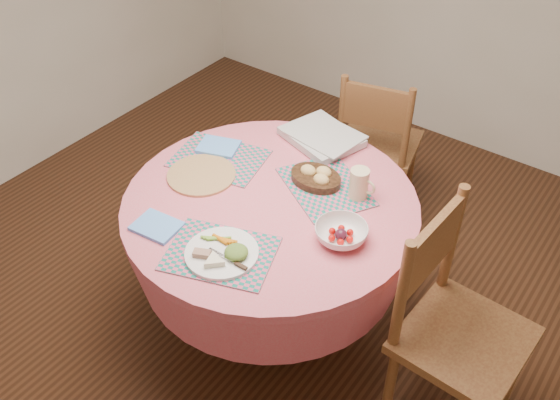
{
  "coord_description": "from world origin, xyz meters",
  "views": [
    {
      "loc": [
        1.21,
        -1.58,
        2.4
      ],
      "look_at": [
        0.05,
        0.0,
        0.78
      ],
      "focal_mm": 40.0,
      "sensor_mm": 36.0,
      "label": 1
    }
  ],
  "objects_px": {
    "dining_table": "(271,235)",
    "chair_right": "(453,324)",
    "chair_back": "(377,142)",
    "latte_mug": "(360,184)",
    "dinner_plate": "(222,253)",
    "bread_bowl": "(316,177)",
    "fruit_bowl": "(341,234)",
    "wicker_trivet": "(201,175)"
  },
  "relations": [
    {
      "from": "dining_table",
      "to": "chair_right",
      "type": "height_order",
      "value": "chair_right"
    },
    {
      "from": "bread_bowl",
      "to": "latte_mug",
      "type": "height_order",
      "value": "latte_mug"
    },
    {
      "from": "dinner_plate",
      "to": "fruit_bowl",
      "type": "relative_size",
      "value": 1.35
    },
    {
      "from": "dinner_plate",
      "to": "chair_back",
      "type": "bearing_deg",
      "value": 93.66
    },
    {
      "from": "chair_back",
      "to": "latte_mug",
      "type": "relative_size",
      "value": 6.87
    },
    {
      "from": "bread_bowl",
      "to": "fruit_bowl",
      "type": "xyz_separation_m",
      "value": [
        0.28,
        -0.24,
        -0.0
      ]
    },
    {
      "from": "chair_back",
      "to": "wicker_trivet",
      "type": "relative_size",
      "value": 3.03
    },
    {
      "from": "dining_table",
      "to": "dinner_plate",
      "type": "height_order",
      "value": "dinner_plate"
    },
    {
      "from": "wicker_trivet",
      "to": "dinner_plate",
      "type": "height_order",
      "value": "dinner_plate"
    },
    {
      "from": "chair_right",
      "to": "wicker_trivet",
      "type": "bearing_deg",
      "value": 96.83
    },
    {
      "from": "bread_bowl",
      "to": "fruit_bowl",
      "type": "height_order",
      "value": "bread_bowl"
    },
    {
      "from": "dining_table",
      "to": "wicker_trivet",
      "type": "relative_size",
      "value": 4.13
    },
    {
      "from": "dining_table",
      "to": "chair_right",
      "type": "distance_m",
      "value": 0.84
    },
    {
      "from": "chair_back",
      "to": "fruit_bowl",
      "type": "relative_size",
      "value": 4.39
    },
    {
      "from": "chair_right",
      "to": "latte_mug",
      "type": "distance_m",
      "value": 0.66
    },
    {
      "from": "wicker_trivet",
      "to": "dinner_plate",
      "type": "relative_size",
      "value": 1.07
    },
    {
      "from": "wicker_trivet",
      "to": "latte_mug",
      "type": "distance_m",
      "value": 0.69
    },
    {
      "from": "chair_back",
      "to": "latte_mug",
      "type": "height_order",
      "value": "chair_back"
    },
    {
      "from": "bread_bowl",
      "to": "latte_mug",
      "type": "distance_m",
      "value": 0.2
    },
    {
      "from": "bread_bowl",
      "to": "latte_mug",
      "type": "xyz_separation_m",
      "value": [
        0.2,
        0.02,
        0.04
      ]
    },
    {
      "from": "chair_right",
      "to": "bread_bowl",
      "type": "bearing_deg",
      "value": 79.71
    },
    {
      "from": "dining_table",
      "to": "dinner_plate",
      "type": "xyz_separation_m",
      "value": [
        0.05,
        -0.37,
        0.22
      ]
    },
    {
      "from": "fruit_bowl",
      "to": "dinner_plate",
      "type": "bearing_deg",
      "value": -131.75
    },
    {
      "from": "wicker_trivet",
      "to": "bread_bowl",
      "type": "xyz_separation_m",
      "value": [
        0.43,
        0.26,
        0.03
      ]
    },
    {
      "from": "wicker_trivet",
      "to": "bread_bowl",
      "type": "height_order",
      "value": "bread_bowl"
    },
    {
      "from": "chair_back",
      "to": "fruit_bowl",
      "type": "xyz_separation_m",
      "value": [
        0.4,
        -1.04,
        0.31
      ]
    },
    {
      "from": "dinner_plate",
      "to": "latte_mug",
      "type": "xyz_separation_m",
      "value": [
        0.23,
        0.61,
        0.05
      ]
    },
    {
      "from": "dining_table",
      "to": "bread_bowl",
      "type": "distance_m",
      "value": 0.32
    },
    {
      "from": "dining_table",
      "to": "wicker_trivet",
      "type": "bearing_deg",
      "value": -173.05
    },
    {
      "from": "chair_back",
      "to": "dinner_plate",
      "type": "relative_size",
      "value": 3.25
    },
    {
      "from": "dinner_plate",
      "to": "bread_bowl",
      "type": "xyz_separation_m",
      "value": [
        0.03,
        0.59,
        0.01
      ]
    },
    {
      "from": "dining_table",
      "to": "latte_mug",
      "type": "bearing_deg",
      "value": 40.3
    },
    {
      "from": "chair_back",
      "to": "dinner_plate",
      "type": "xyz_separation_m",
      "value": [
        0.09,
        -1.38,
        0.3
      ]
    },
    {
      "from": "latte_mug",
      "to": "fruit_bowl",
      "type": "relative_size",
      "value": 0.64
    },
    {
      "from": "chair_right",
      "to": "latte_mug",
      "type": "xyz_separation_m",
      "value": [
        -0.56,
        0.2,
        0.3
      ]
    },
    {
      "from": "chair_back",
      "to": "wicker_trivet",
      "type": "height_order",
      "value": "chair_back"
    },
    {
      "from": "dining_table",
      "to": "latte_mug",
      "type": "distance_m",
      "value": 0.46
    },
    {
      "from": "dining_table",
      "to": "fruit_bowl",
      "type": "xyz_separation_m",
      "value": [
        0.36,
        -0.03,
        0.23
      ]
    },
    {
      "from": "wicker_trivet",
      "to": "fruit_bowl",
      "type": "bearing_deg",
      "value": 1.35
    },
    {
      "from": "chair_back",
      "to": "bread_bowl",
      "type": "bearing_deg",
      "value": 84.95
    },
    {
      "from": "latte_mug",
      "to": "fruit_bowl",
      "type": "height_order",
      "value": "latte_mug"
    },
    {
      "from": "latte_mug",
      "to": "wicker_trivet",
      "type": "bearing_deg",
      "value": -155.87
    }
  ]
}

